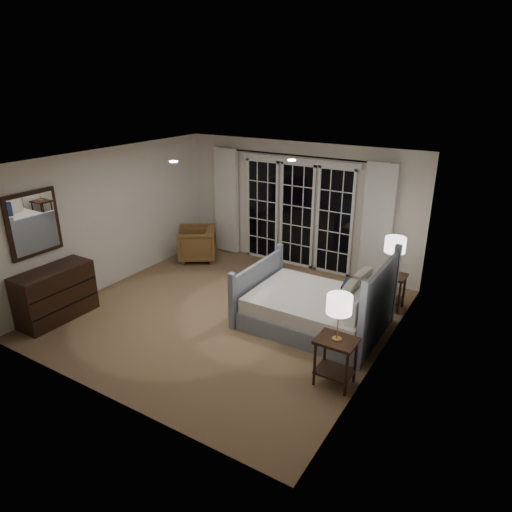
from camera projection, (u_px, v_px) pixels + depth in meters
The scene contains 20 objects.
floor at pixel (228, 313), 7.51m from camera, with size 5.00×5.00×0.00m, color olive.
ceiling at pixel (224, 161), 6.60m from camera, with size 5.00×5.00×0.00m, color silver.
wall_left at pixel (113, 218), 8.27m from camera, with size 0.02×5.00×2.50m, color silver.
wall_right at pixel (386, 276), 5.84m from camera, with size 0.02×5.00×2.50m, color silver.
wall_back at pixel (298, 206), 9.04m from camera, with size 5.00×0.02×2.50m, color silver.
wall_front at pixel (96, 306), 5.07m from camera, with size 5.00×0.02×2.50m, color silver.
french_doors at pixel (297, 214), 9.06m from camera, with size 2.50×0.04×2.20m.
curtain_rod at pixel (298, 156), 8.59m from camera, with size 0.03×0.03×3.50m, color black.
curtain_left at pixel (227, 201), 9.78m from camera, with size 0.55×0.10×2.25m, color silver.
curtain_right at pixel (377, 225), 8.18m from camera, with size 0.55×0.10×2.25m, color silver.
downlight_a at pixel (292, 160), 6.69m from camera, with size 0.12×0.12×0.01m, color white.
downlight_b at pixel (174, 162), 6.58m from camera, with size 0.12×0.12×0.01m, color white.
bed at pixel (317, 308), 7.01m from camera, with size 2.08×1.48×1.20m.
nightstand_left at pixel (336, 355), 5.64m from camera, with size 0.49×0.39×0.64m.
nightstand_right at pixel (390, 286), 7.56m from camera, with size 0.47×0.37×0.61m.
lamp_left at pixel (339, 305), 5.39m from camera, with size 0.31×0.31×0.60m.
lamp_right at pixel (395, 245), 7.29m from camera, with size 0.33×0.33×0.64m.
armchair at pixel (197, 244), 9.61m from camera, with size 0.75×0.78×0.71m, color brown.
dresser at pixel (55, 294), 7.21m from camera, with size 0.51×1.21×0.85m.
mirror at pixel (34, 224), 6.92m from camera, with size 0.05×0.85×1.00m.
Camera 1 is at (3.88, -5.42, 3.62)m, focal length 32.00 mm.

